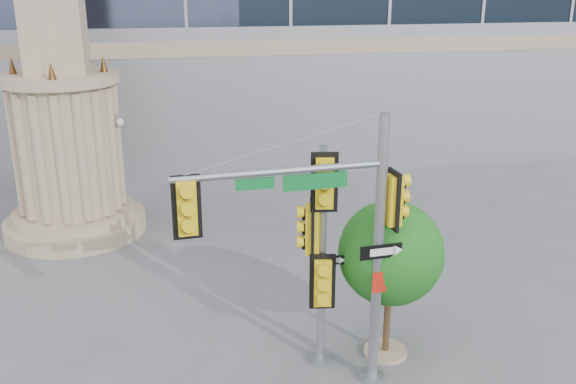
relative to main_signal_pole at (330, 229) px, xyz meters
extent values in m
plane|color=#545456|center=(0.06, 0.54, -3.43)|extent=(120.00, 120.00, 0.00)
cylinder|color=#9E846B|center=(-5.94, 9.54, -3.18)|extent=(4.40, 4.40, 0.50)
cylinder|color=#9E846B|center=(-5.94, 9.54, -2.78)|extent=(3.80, 3.80, 0.30)
cylinder|color=#9E846B|center=(-5.94, 9.54, -0.63)|extent=(3.00, 3.00, 4.00)
cylinder|color=#9E846B|center=(-5.94, 9.54, 1.52)|extent=(3.50, 3.50, 0.30)
cone|color=#472D14|center=(-4.64, 9.54, 1.92)|extent=(0.24, 0.24, 0.50)
cone|color=#472D14|center=(-7.24, 9.54, 1.92)|extent=(0.24, 0.24, 0.50)
cylinder|color=slate|center=(0.99, 0.09, -3.37)|extent=(0.52, 0.52, 0.11)
cylinder|color=slate|center=(0.99, 0.09, -0.66)|extent=(0.20, 0.20, 5.53)
cylinder|color=slate|center=(-0.93, -0.08, 1.18)|extent=(3.87, 0.45, 0.13)
cube|color=#0C6C2A|center=(-0.29, -0.04, 0.95)|extent=(1.20, 0.14, 0.29)
cube|color=yellow|center=(-2.59, -0.22, 0.67)|extent=(0.53, 0.30, 1.15)
cube|color=yellow|center=(1.25, 0.11, 0.44)|extent=(0.30, 0.53, 1.15)
cube|color=black|center=(1.00, -0.04, -0.52)|extent=(0.85, 0.10, 0.28)
cube|color=red|center=(1.00, -0.04, -1.17)|extent=(0.30, 0.05, 0.42)
cylinder|color=slate|center=(0.08, 0.89, -3.37)|extent=(0.46, 0.46, 0.11)
cylinder|color=slate|center=(0.08, 0.89, -1.04)|extent=(0.17, 0.17, 4.78)
cube|color=yellow|center=(0.05, 0.68, 0.68)|extent=(0.56, 0.34, 1.19)
cube|color=yellow|center=(-0.12, 0.92, -0.37)|extent=(0.34, 0.56, 1.19)
cube|color=yellow|center=(0.05, 0.68, -1.42)|extent=(0.56, 0.34, 1.19)
cube|color=black|center=(0.24, 0.75, -0.99)|extent=(0.59, 0.12, 0.19)
cylinder|color=#9E846B|center=(1.56, 0.92, -3.37)|extent=(0.94, 0.94, 0.10)
cylinder|color=#382314|center=(1.56, 0.92, -2.48)|extent=(0.15, 0.15, 1.88)
sphere|color=#185B14|center=(1.56, 0.92, -1.02)|extent=(2.20, 2.20, 2.20)
sphere|color=#185B14|center=(2.03, 1.18, -1.33)|extent=(1.36, 1.36, 1.36)
sphere|color=#185B14|center=(1.20, 0.66, -1.28)|extent=(1.15, 1.15, 1.15)
camera|label=1|loc=(-2.79, -10.64, 4.43)|focal=40.00mm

